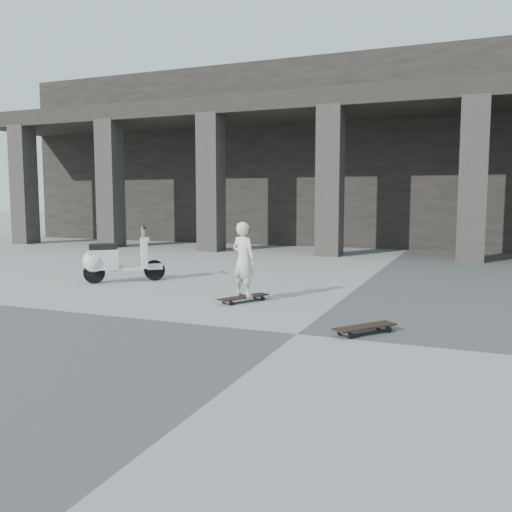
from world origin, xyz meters
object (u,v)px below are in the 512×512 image
at_px(longboard, 244,298).
at_px(child, 244,259).
at_px(skateboard_spare, 365,328).
at_px(scooter, 110,260).

bearing_deg(longboard, child, -61.95).
relative_size(longboard, child, 0.76).
distance_m(skateboard_spare, scooter, 5.52).
relative_size(longboard, scooter, 0.70).
xyz_separation_m(child, scooter, (-3.04, 0.82, -0.23)).
bearing_deg(scooter, longboard, -56.08).
height_order(skateboard_spare, scooter, scooter).
relative_size(skateboard_spare, child, 0.68).
xyz_separation_m(longboard, scooter, (-3.04, 0.82, 0.35)).
bearing_deg(child, scooter, 2.47).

